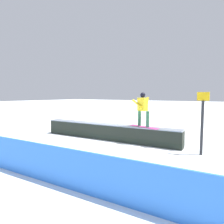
# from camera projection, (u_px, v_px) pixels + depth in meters

# --- Properties ---
(ground_plane) EXTENTS (120.00, 120.00, 0.00)m
(ground_plane) POSITION_uv_depth(u_px,v_px,m) (107.00, 139.00, 9.47)
(ground_plane) COLOR white
(grind_box) EXTENTS (7.00, 1.05, 0.75)m
(grind_box) POSITION_uv_depth(u_px,v_px,m) (107.00, 132.00, 9.44)
(grind_box) COLOR black
(grind_box) RESTS_ON ground_plane
(snowboarder) EXTENTS (1.51, 0.70, 1.47)m
(snowboarder) POSITION_uv_depth(u_px,v_px,m) (143.00, 108.00, 8.47)
(snowboarder) COLOR #C92F80
(snowboarder) RESTS_ON grind_box
(safety_fence) EXTENTS (13.56, 0.99, 0.94)m
(safety_fence) POSITION_uv_depth(u_px,v_px,m) (10.00, 154.00, 5.54)
(safety_fence) COLOR #3277E6
(safety_fence) RESTS_ON ground_plane
(trail_marker) EXTENTS (0.40, 0.10, 2.22)m
(trail_marker) POSITION_uv_depth(u_px,v_px,m) (202.00, 122.00, 6.95)
(trail_marker) COLOR #262628
(trail_marker) RESTS_ON ground_plane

